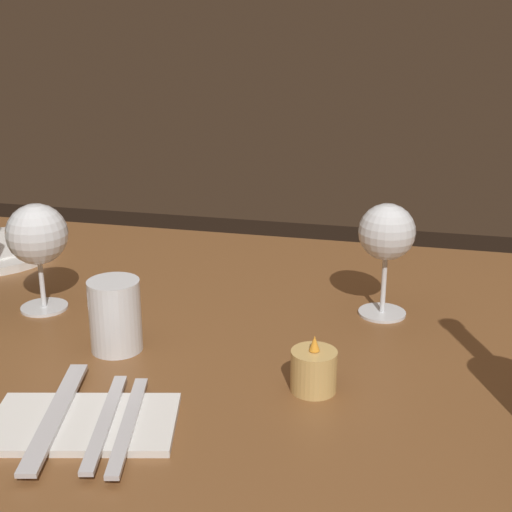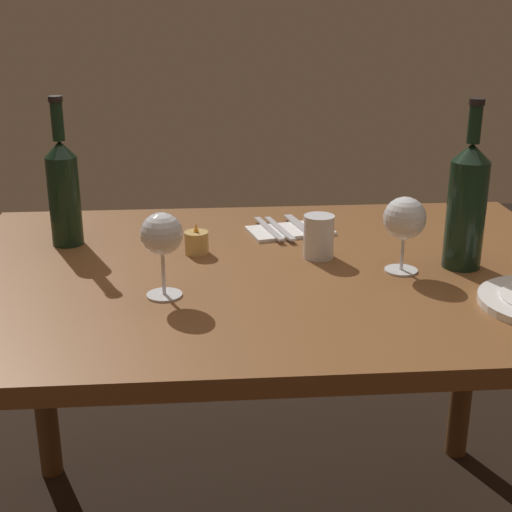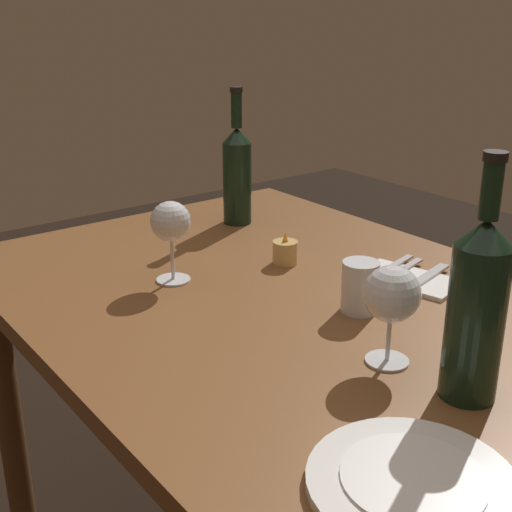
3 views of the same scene
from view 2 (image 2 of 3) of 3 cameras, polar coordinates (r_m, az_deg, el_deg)
dining_table at (r=1.51m, az=1.35°, el=-4.09°), size 1.30×0.90×0.74m
wine_glass_left at (r=1.31m, az=-7.42°, el=1.55°), size 0.08×0.08×0.16m
wine_glass_right at (r=1.45m, az=11.60°, el=2.80°), size 0.08×0.08×0.15m
wine_bottle at (r=1.63m, az=-14.88°, el=5.09°), size 0.07×0.07×0.32m
wine_bottle_second at (r=1.50m, az=16.23°, el=3.98°), size 0.08×0.08×0.34m
water_tumbler at (r=1.53m, az=4.94°, el=1.38°), size 0.06×0.06×0.09m
votive_candle at (r=1.55m, az=-4.70°, el=1.01°), size 0.05×0.05×0.07m
folded_napkin at (r=1.70m, az=2.69°, el=2.00°), size 0.21×0.15×0.01m
fork_inner at (r=1.69m, az=1.86°, el=2.19°), size 0.05×0.18×0.00m
fork_outer at (r=1.69m, az=1.01°, el=2.17°), size 0.05×0.18×0.00m
table_knife at (r=1.70m, az=3.70°, el=2.23°), size 0.07×0.21×0.00m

